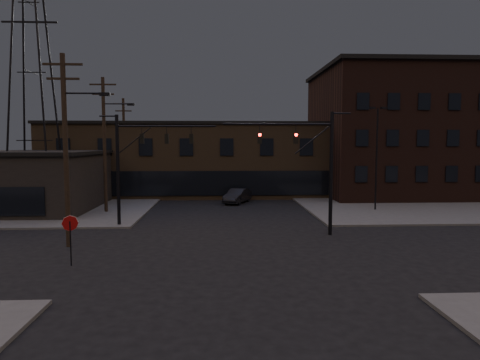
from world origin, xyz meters
The scene contains 18 objects.
ground centered at (0.00, 0.00, 0.00)m, with size 140.00×140.00×0.00m, color black.
sidewalk_ne centered at (22.00, 22.00, 0.07)m, with size 30.00×30.00×0.15m, color #474744.
sidewalk_nw centered at (-22.00, 22.00, 0.07)m, with size 30.00×30.00×0.15m, color #474744.
building_row centered at (0.00, 28.00, 4.00)m, with size 40.00×12.00×8.00m, color #493826.
building_right centered at (22.00, 26.00, 7.00)m, with size 22.00×16.00×14.00m, color black.
building_left centered at (-20.00, 16.00, 2.50)m, with size 16.00×12.00×5.00m, color black.
traffic_signal_near centered at (5.36, 4.50, 4.93)m, with size 7.12×0.24×8.00m.
traffic_signal_far centered at (-6.72, 8.00, 5.01)m, with size 7.12×0.24×8.00m.
stop_sign centered at (-8.00, -1.99, 1.84)m, with size 0.72×0.33×2.48m.
utility_pole_near centered at (-9.43, 2.00, 5.87)m, with size 3.70×0.28×11.00m.
utility_pole_mid centered at (-10.44, 14.00, 6.13)m, with size 3.70×0.28×11.50m.
utility_pole_far centered at (-11.50, 26.00, 5.78)m, with size 2.20×0.28×11.00m.
transmission_tower centered at (-18.00, 18.00, 12.50)m, with size 7.00×7.00×25.00m, color black, non-canonical shape.
lot_light_a centered at (13.00, 14.00, 5.51)m, with size 1.50×0.28×9.14m.
lot_light_b centered at (19.00, 19.00, 5.51)m, with size 1.50×0.28×9.14m.
parked_car_lot_a centered at (14.03, 21.02, 0.98)m, with size 1.96×4.88×1.66m, color black.
parked_car_lot_b centered at (18.45, 24.02, 0.79)m, with size 1.80×4.42×1.28m, color #AAABAD.
car_crossing centered at (1.01, 19.65, 0.73)m, with size 1.54×4.42×1.46m, color black.
Camera 1 is at (-0.69, -22.84, 5.97)m, focal length 32.00 mm.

